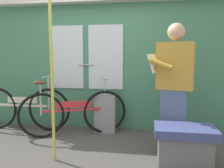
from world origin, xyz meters
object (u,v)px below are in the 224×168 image
object	(u,v)px
bench_seat_corner	(184,144)
bicycle_near_door	(74,112)
handrail_pole	(52,72)
passenger_reading_newspaper	(174,84)
trash_bin_by_wall	(106,113)
bicycle_leaning_behind	(22,107)

from	to	relation	value
bench_seat_corner	bicycle_near_door	bearing A→B (deg)	155.35
handrail_pole	bench_seat_corner	xyz separation A→B (m)	(1.55, 0.16, -0.84)
handrail_pole	bench_seat_corner	bearing A→B (deg)	5.81
handrail_pole	bench_seat_corner	distance (m)	1.77
bicycle_near_door	bench_seat_corner	world-z (taller)	bicycle_near_door
bicycle_near_door	passenger_reading_newspaper	distance (m)	1.62
bicycle_near_door	trash_bin_by_wall	size ratio (longest dim) A/B	2.53
bicycle_leaning_behind	handrail_pole	xyz separation A→B (m)	(1.03, -1.05, 0.69)
bicycle_leaning_behind	passenger_reading_newspaper	size ratio (longest dim) A/B	1.00
handrail_pole	bicycle_near_door	bearing A→B (deg)	93.22
trash_bin_by_wall	bench_seat_corner	distance (m)	1.55
bicycle_leaning_behind	trash_bin_by_wall	xyz separation A→B (m)	(1.44, 0.15, -0.07)
trash_bin_by_wall	bench_seat_corner	size ratio (longest dim) A/B	0.90
bicycle_leaning_behind	handrail_pole	distance (m)	1.62
bicycle_leaning_behind	bench_seat_corner	distance (m)	2.73
bicycle_near_door	bicycle_leaning_behind	bearing A→B (deg)	147.83
bicycle_near_door	handrail_pole	xyz separation A→B (m)	(0.05, -0.89, 0.70)
trash_bin_by_wall	bicycle_near_door	bearing A→B (deg)	-146.77
bench_seat_corner	bicycle_leaning_behind	bearing A→B (deg)	160.99
trash_bin_by_wall	handrail_pole	world-z (taller)	handrail_pole
passenger_reading_newspaper	handrail_pole	world-z (taller)	handrail_pole
passenger_reading_newspaper	handrail_pole	xyz separation A→B (m)	(-1.46, -0.57, 0.18)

